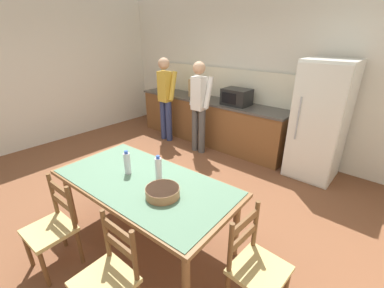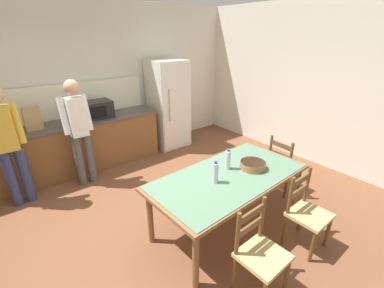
# 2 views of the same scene
# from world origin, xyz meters

# --- Properties ---
(ground_plane) EXTENTS (8.32, 8.32, 0.00)m
(ground_plane) POSITION_xyz_m (0.00, 0.00, 0.00)
(ground_plane) COLOR brown
(wall_back) EXTENTS (6.52, 0.12, 2.90)m
(wall_back) POSITION_xyz_m (0.00, 2.66, 1.45)
(wall_back) COLOR silver
(wall_back) RESTS_ON ground
(wall_right) EXTENTS (0.12, 5.20, 2.90)m
(wall_right) POSITION_xyz_m (3.26, 0.00, 1.45)
(wall_right) COLOR silver
(wall_right) RESTS_ON ground
(kitchen_counter) EXTENTS (3.40, 0.66, 0.92)m
(kitchen_counter) POSITION_xyz_m (-0.67, 2.23, 0.46)
(kitchen_counter) COLOR brown
(kitchen_counter) RESTS_ON ground
(counter_splashback) EXTENTS (3.36, 0.03, 0.60)m
(counter_splashback) POSITION_xyz_m (-0.67, 2.54, 1.22)
(counter_splashback) COLOR #EFE8CB
(counter_splashback) RESTS_ON kitchen_counter
(refrigerator) EXTENTS (0.71, 0.73, 1.84)m
(refrigerator) POSITION_xyz_m (1.48, 2.19, 0.92)
(refrigerator) COLOR silver
(refrigerator) RESTS_ON ground
(microwave) EXTENTS (0.50, 0.39, 0.30)m
(microwave) POSITION_xyz_m (-0.02, 2.21, 1.07)
(microwave) COLOR black
(microwave) RESTS_ON kitchen_counter
(paper_bag) EXTENTS (0.24, 0.16, 0.36)m
(paper_bag) POSITION_xyz_m (-1.03, 2.20, 1.10)
(paper_bag) COLOR tan
(paper_bag) RESTS_ON kitchen_counter
(dining_table) EXTENTS (2.03, 1.09, 0.76)m
(dining_table) POSITION_xyz_m (0.57, -0.51, 0.68)
(dining_table) COLOR brown
(dining_table) RESTS_ON ground
(bottle_near_centre) EXTENTS (0.07, 0.07, 0.27)m
(bottle_near_centre) POSITION_xyz_m (0.33, -0.53, 0.88)
(bottle_near_centre) COLOR silver
(bottle_near_centre) RESTS_ON dining_table
(bottle_off_centre) EXTENTS (0.07, 0.07, 0.27)m
(bottle_off_centre) POSITION_xyz_m (0.67, -0.39, 0.88)
(bottle_off_centre) COLOR silver
(bottle_off_centre) RESTS_ON dining_table
(serving_bowl) EXTENTS (0.32, 0.32, 0.09)m
(serving_bowl) POSITION_xyz_m (0.92, -0.57, 0.81)
(serving_bowl) COLOR #9E6642
(serving_bowl) RESTS_ON dining_table
(chair_head_end) EXTENTS (0.42, 0.44, 0.91)m
(chair_head_end) POSITION_xyz_m (1.86, -0.45, 0.44)
(chair_head_end) COLOR brown
(chair_head_end) RESTS_ON ground
(chair_side_near_right) EXTENTS (0.43, 0.41, 0.91)m
(chair_side_near_right) POSITION_xyz_m (1.06, -1.28, 0.44)
(chair_side_near_right) COLOR brown
(chair_side_near_right) RESTS_ON ground
(chair_side_near_left) EXTENTS (0.43, 0.41, 0.91)m
(chair_side_near_left) POSITION_xyz_m (0.16, -1.33, 0.44)
(chair_side_near_left) COLOR brown
(chair_side_near_left) RESTS_ON ground
(person_at_sink) EXTENTS (0.43, 0.30, 1.73)m
(person_at_sink) POSITION_xyz_m (-1.43, 1.71, 0.97)
(person_at_sink) COLOR navy
(person_at_sink) RESTS_ON ground
(person_at_counter) EXTENTS (0.43, 0.30, 1.72)m
(person_at_counter) POSITION_xyz_m (-0.50, 1.69, 0.96)
(person_at_counter) COLOR #4C4C4C
(person_at_counter) RESTS_ON ground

